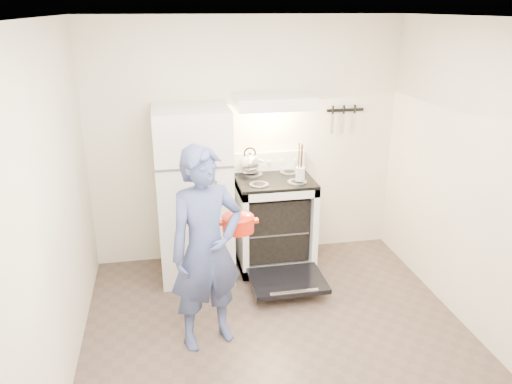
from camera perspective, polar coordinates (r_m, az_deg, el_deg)
The scene contains 15 objects.
floor at distance 4.13m, azimuth 3.46°, elevation -18.01°, with size 3.60×3.60×0.00m, color brown.
back_wall at distance 5.17m, azimuth -1.13°, elevation 5.69°, with size 3.20×0.02×2.50m, color #F0E2C9.
refrigerator at distance 4.89m, azimuth -7.10°, elevation -0.24°, with size 0.70×0.70×1.70m, color white.
stove_body at distance 5.17m, azimuth 2.06°, elevation -3.59°, with size 0.76×0.65×0.92m, color white.
cooktop at distance 5.00m, azimuth 2.13°, elevation 1.38°, with size 0.76×0.65×0.03m, color black.
backsplash at distance 5.23m, azimuth 1.45°, elevation 3.58°, with size 0.76×0.07×0.20m, color white.
oven_door at distance 4.81m, azimuth 3.60°, elevation -10.08°, with size 0.70×0.54×0.04m, color black.
oven_rack at distance 5.18m, azimuth 2.06°, elevation -3.80°, with size 0.60×0.52×0.01m, color gray.
range_hood at distance 4.87m, azimuth 2.05°, elevation 10.32°, with size 0.76×0.50×0.12m, color white.
knife_strip at distance 5.36m, azimuth 10.16°, elevation 9.21°, with size 0.40×0.02×0.03m, color black.
pizza_stone at distance 5.19m, azimuth 1.82°, elevation -3.55°, with size 0.36×0.36×0.02m, color #96754B.
tea_kettle at distance 5.06m, azimuth -0.70°, elevation 3.53°, with size 0.24×0.19×0.29m, color silver, non-canonical shape.
utensil_jar at distance 4.85m, azimuth 5.08°, elevation 2.07°, with size 0.09×0.09×0.13m, color silver.
person at distance 3.86m, azimuth -5.70°, elevation -6.57°, with size 0.60×0.39×1.64m, color navy.
dutch_oven at distance 4.03m, azimuth -2.04°, elevation -3.67°, with size 0.33×0.26×0.22m, color red, non-canonical shape.
Camera 1 is at (-0.84, -3.13, 2.57)m, focal length 35.00 mm.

